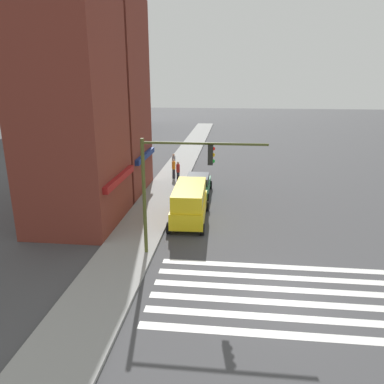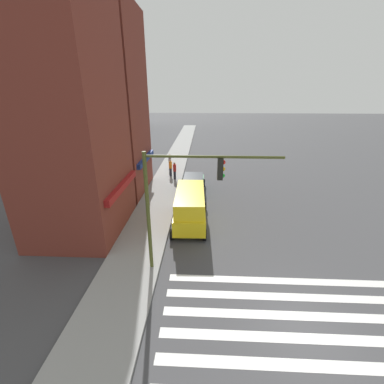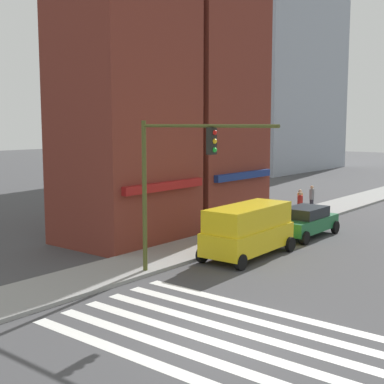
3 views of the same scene
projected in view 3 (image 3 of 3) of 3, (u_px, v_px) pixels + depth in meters
The scene contains 10 objects.
ground_plane at pixel (232, 338), 14.97m from camera, with size 200.00×200.00×0.00m, color #424244.
sidewalk_left at pixel (63, 285), 19.62m from camera, with size 120.00×3.00×0.15m.
crosswalk_stripes at pixel (232, 338), 14.97m from camera, with size 5.58×10.80×0.01m.
storefront_row at pixel (171, 102), 29.43m from camera, with size 13.28×5.30×14.54m.
traffic_signal at pixel (173, 170), 19.95m from camera, with size 0.32×6.05×6.10m.
van_yellow at pixel (248, 229), 24.00m from camera, with size 5.05×2.22×2.34m.
sedan_green at pixel (305, 221), 28.39m from camera, with size 4.41×2.02×1.59m.
pedestrian_orange_vest at pixel (300, 203), 33.27m from camera, with size 0.32×0.32×1.77m.
pedestrian_red_jacket at pixel (300, 206), 32.14m from camera, with size 0.32×0.32×1.77m.
pedestrian_grey_coat at pixel (312, 198), 35.35m from camera, with size 0.32×0.32×1.77m.
Camera 3 is at (-11.87, -8.10, 5.97)m, focal length 50.00 mm.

